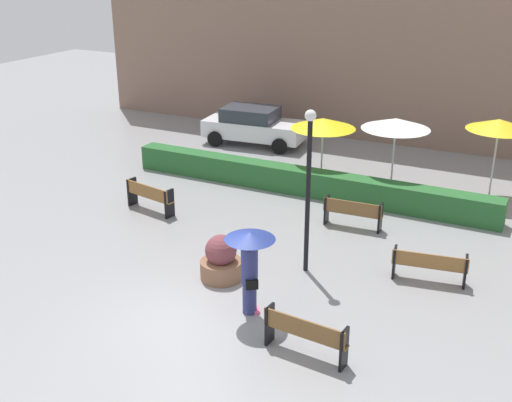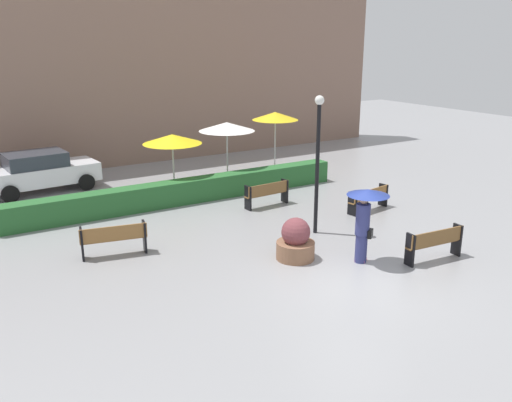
# 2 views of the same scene
# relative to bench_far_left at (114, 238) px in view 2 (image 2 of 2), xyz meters

# --- Properties ---
(ground_plane) EXTENTS (60.00, 60.00, 0.00)m
(ground_plane) POSITION_rel_bench_far_left_xyz_m (4.48, -4.78, -0.54)
(ground_plane) COLOR gray
(bench_far_left) EXTENTS (1.84, 0.71, 0.90)m
(bench_far_left) POSITION_rel_bench_far_left_xyz_m (0.00, 0.00, 0.00)
(bench_far_left) COLOR olive
(bench_far_left) RESTS_ON ground
(bench_near_right) EXTENTS (1.82, 0.47, 0.90)m
(bench_near_right) POSITION_rel_bench_far_left_xyz_m (7.30, -4.87, 0.01)
(bench_near_right) COLOR brown
(bench_near_right) RESTS_ON ground
(bench_far_right) EXTENTS (1.85, 0.65, 0.81)m
(bench_far_right) POSITION_rel_bench_far_left_xyz_m (8.86, -0.63, -0.06)
(bench_far_right) COLOR olive
(bench_far_right) RESTS_ON ground
(bench_back_row) EXTENTS (1.76, 0.47, 0.87)m
(bench_back_row) POSITION_rel_bench_far_left_xyz_m (6.10, 1.66, -0.02)
(bench_back_row) COLOR brown
(bench_back_row) RESTS_ON ground
(pedestrian_with_umbrella) EXTENTS (1.12, 1.12, 2.05)m
(pedestrian_with_umbrella) POSITION_rel_bench_far_left_xyz_m (5.57, -3.93, 0.87)
(pedestrian_with_umbrella) COLOR navy
(pedestrian_with_umbrella) RESTS_ON ground
(planter_pot) EXTENTS (1.05, 1.05, 1.17)m
(planter_pot) POSITION_rel_bench_far_left_xyz_m (4.17, -2.78, -0.04)
(planter_pot) COLOR brown
(planter_pot) RESTS_ON ground
(lamp_post) EXTENTS (0.28, 0.28, 4.22)m
(lamp_post) POSITION_rel_bench_far_left_xyz_m (5.90, -1.42, 2.03)
(lamp_post) COLOR black
(lamp_post) RESTS_ON ground
(patio_umbrella_yellow) EXTENTS (2.23, 2.23, 2.35)m
(patio_umbrella_yellow) POSITION_rel_bench_far_left_xyz_m (3.87, 4.83, 1.63)
(patio_umbrella_yellow) COLOR silver
(patio_umbrella_yellow) RESTS_ON ground
(patio_umbrella_white) EXTENTS (2.25, 2.25, 2.58)m
(patio_umbrella_white) POSITION_rel_bench_far_left_xyz_m (6.32, 5.03, 1.86)
(patio_umbrella_white) COLOR silver
(patio_umbrella_white) RESTS_ON ground
(patio_umbrella_yellow_far) EXTENTS (2.06, 2.06, 2.66)m
(patio_umbrella_yellow_far) POSITION_rel_bench_far_left_xyz_m (9.37, 6.13, 1.94)
(patio_umbrella_yellow_far) COLOR silver
(patio_umbrella_yellow_far) RESTS_ON ground
(hedge_strip) EXTENTS (12.81, 0.70, 0.85)m
(hedge_strip) POSITION_rel_bench_far_left_xyz_m (3.72, 3.62, -0.11)
(hedge_strip) COLOR #28602D
(hedge_strip) RESTS_ON ground
(building_facade) EXTENTS (28.00, 1.20, 8.67)m
(building_facade) POSITION_rel_bench_far_left_xyz_m (4.48, 11.22, 3.80)
(building_facade) COLOR #846656
(building_facade) RESTS_ON ground
(parked_car) EXTENTS (4.34, 2.27, 1.57)m
(parked_car) POSITION_rel_bench_far_left_xyz_m (-0.41, 8.01, 0.28)
(parked_car) COLOR silver
(parked_car) RESTS_ON ground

